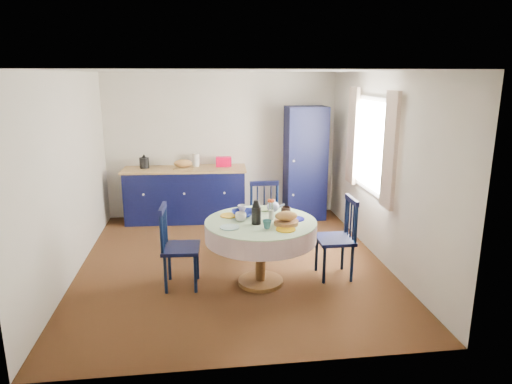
{
  "coord_description": "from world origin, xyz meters",
  "views": [
    {
      "loc": [
        -0.41,
        -5.69,
        2.47
      ],
      "look_at": [
        0.34,
        0.2,
        0.92
      ],
      "focal_mm": 32.0,
      "sensor_mm": 36.0,
      "label": 1
    }
  ],
  "objects_px": {
    "chair_far": "(265,218)",
    "cobalt_bowl": "(243,213)",
    "mug_b": "(267,224)",
    "chair_left": "(177,246)",
    "mug_a": "(241,217)",
    "kitchen_counter": "(186,193)",
    "dining_table": "(261,231)",
    "mug_d": "(242,209)",
    "mug_c": "(286,211)",
    "pantry_cabinet": "(305,163)",
    "chair_right": "(338,237)"
  },
  "relations": [
    {
      "from": "kitchen_counter",
      "to": "chair_left",
      "type": "xyz_separation_m",
      "value": [
        -0.04,
        -2.56,
        0.03
      ]
    },
    {
      "from": "cobalt_bowl",
      "to": "chair_left",
      "type": "bearing_deg",
      "value": -168.1
    },
    {
      "from": "pantry_cabinet",
      "to": "cobalt_bowl",
      "type": "xyz_separation_m",
      "value": [
        -1.3,
        -2.28,
        -0.14
      ]
    },
    {
      "from": "chair_far",
      "to": "chair_right",
      "type": "height_order",
      "value": "chair_right"
    },
    {
      "from": "chair_right",
      "to": "chair_left",
      "type": "bearing_deg",
      "value": -88.92
    },
    {
      "from": "chair_left",
      "to": "chair_far",
      "type": "xyz_separation_m",
      "value": [
        1.18,
        0.91,
        0.0
      ]
    },
    {
      "from": "mug_a",
      "to": "cobalt_bowl",
      "type": "distance_m",
      "value": 0.2
    },
    {
      "from": "kitchen_counter",
      "to": "chair_left",
      "type": "distance_m",
      "value": 2.56
    },
    {
      "from": "dining_table",
      "to": "chair_left",
      "type": "relative_size",
      "value": 1.31
    },
    {
      "from": "chair_left",
      "to": "mug_a",
      "type": "xyz_separation_m",
      "value": [
        0.75,
        -0.03,
        0.34
      ]
    },
    {
      "from": "kitchen_counter",
      "to": "mug_d",
      "type": "height_order",
      "value": "kitchen_counter"
    },
    {
      "from": "kitchen_counter",
      "to": "chair_far",
      "type": "bearing_deg",
      "value": -52.66
    },
    {
      "from": "chair_right",
      "to": "mug_d",
      "type": "distance_m",
      "value": 1.24
    },
    {
      "from": "chair_far",
      "to": "pantry_cabinet",
      "type": "bearing_deg",
      "value": 60.94
    },
    {
      "from": "chair_left",
      "to": "mug_c",
      "type": "distance_m",
      "value": 1.37
    },
    {
      "from": "mug_d",
      "to": "chair_left",
      "type": "bearing_deg",
      "value": -159.96
    },
    {
      "from": "chair_right",
      "to": "mug_d",
      "type": "height_order",
      "value": "chair_right"
    },
    {
      "from": "chair_far",
      "to": "mug_a",
      "type": "relative_size",
      "value": 7.73
    },
    {
      "from": "chair_right",
      "to": "mug_b",
      "type": "distance_m",
      "value": 1.06
    },
    {
      "from": "chair_far",
      "to": "cobalt_bowl",
      "type": "xyz_separation_m",
      "value": [
        -0.39,
        -0.74,
        0.32
      ]
    },
    {
      "from": "mug_b",
      "to": "cobalt_bowl",
      "type": "distance_m",
      "value": 0.54
    },
    {
      "from": "kitchen_counter",
      "to": "chair_far",
      "type": "xyz_separation_m",
      "value": [
        1.14,
        -1.65,
        0.04
      ]
    },
    {
      "from": "mug_d",
      "to": "cobalt_bowl",
      "type": "bearing_deg",
      "value": -90.55
    },
    {
      "from": "mug_c",
      "to": "dining_table",
      "type": "bearing_deg",
      "value": -147.32
    },
    {
      "from": "pantry_cabinet",
      "to": "mug_c",
      "type": "height_order",
      "value": "pantry_cabinet"
    },
    {
      "from": "mug_b",
      "to": "chair_right",
      "type": "bearing_deg",
      "value": 20.9
    },
    {
      "from": "pantry_cabinet",
      "to": "chair_left",
      "type": "relative_size",
      "value": 1.94
    },
    {
      "from": "chair_right",
      "to": "mug_a",
      "type": "relative_size",
      "value": 7.76
    },
    {
      "from": "mug_b",
      "to": "mug_d",
      "type": "xyz_separation_m",
      "value": [
        -0.22,
        0.61,
        0.0
      ]
    },
    {
      "from": "dining_table",
      "to": "mug_a",
      "type": "bearing_deg",
      "value": 174.19
    },
    {
      "from": "dining_table",
      "to": "mug_d",
      "type": "bearing_deg",
      "value": 119.41
    },
    {
      "from": "mug_c",
      "to": "cobalt_bowl",
      "type": "bearing_deg",
      "value": 179.05
    },
    {
      "from": "pantry_cabinet",
      "to": "chair_far",
      "type": "height_order",
      "value": "pantry_cabinet"
    },
    {
      "from": "kitchen_counter",
      "to": "chair_left",
      "type": "relative_size",
      "value": 2.09
    },
    {
      "from": "chair_far",
      "to": "cobalt_bowl",
      "type": "bearing_deg",
      "value": -115.88
    },
    {
      "from": "pantry_cabinet",
      "to": "chair_right",
      "type": "bearing_deg",
      "value": -94.46
    },
    {
      "from": "mug_a",
      "to": "pantry_cabinet",
      "type": "bearing_deg",
      "value": 61.51
    },
    {
      "from": "kitchen_counter",
      "to": "mug_c",
      "type": "relative_size",
      "value": 17.2
    },
    {
      "from": "chair_left",
      "to": "cobalt_bowl",
      "type": "relative_size",
      "value": 3.68
    },
    {
      "from": "mug_a",
      "to": "mug_b",
      "type": "xyz_separation_m",
      "value": [
        0.27,
        -0.29,
        -0.0
      ]
    },
    {
      "from": "chair_left",
      "to": "mug_c",
      "type": "height_order",
      "value": "chair_left"
    },
    {
      "from": "chair_far",
      "to": "mug_d",
      "type": "distance_m",
      "value": 0.8
    },
    {
      "from": "mug_d",
      "to": "mug_c",
      "type": "bearing_deg",
      "value": -14.03
    },
    {
      "from": "mug_a",
      "to": "cobalt_bowl",
      "type": "bearing_deg",
      "value": 77.29
    },
    {
      "from": "chair_far",
      "to": "mug_c",
      "type": "distance_m",
      "value": 0.83
    },
    {
      "from": "chair_left",
      "to": "mug_c",
      "type": "relative_size",
      "value": 8.24
    },
    {
      "from": "mug_c",
      "to": "mug_d",
      "type": "distance_m",
      "value": 0.54
    },
    {
      "from": "dining_table",
      "to": "mug_b",
      "type": "relative_size",
      "value": 12.77
    },
    {
      "from": "chair_left",
      "to": "chair_right",
      "type": "height_order",
      "value": "chair_right"
    },
    {
      "from": "kitchen_counter",
      "to": "chair_far",
      "type": "relative_size",
      "value": 2.07
    }
  ]
}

